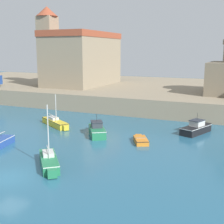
{
  "coord_description": "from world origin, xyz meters",
  "views": [
    {
      "loc": [
        17.22,
        -18.05,
        10.03
      ],
      "look_at": [
        0.57,
        19.03,
        2.0
      ],
      "focal_mm": 50.0,
      "sensor_mm": 36.0,
      "label": 1
    }
  ],
  "objects": [
    {
      "name": "motorboat_green_0",
      "position": [
        0.63,
        14.41,
        0.64
      ],
      "size": [
        3.96,
        5.06,
        2.61
      ],
      "color": "#237A4C",
      "rests_on": "ground"
    },
    {
      "name": "dinghy_orange_5",
      "position": [
        6.5,
        13.59,
        0.29
      ],
      "size": [
        2.51,
        3.45,
        0.61
      ],
      "color": "orange",
      "rests_on": "ground"
    },
    {
      "name": "sailboat_green_1",
      "position": [
        1.5,
        3.42,
        0.51
      ],
      "size": [
        4.46,
        4.96,
        5.57
      ],
      "color": "#237A4C",
      "rests_on": "ground"
    },
    {
      "name": "sailboat_yellow_2",
      "position": [
        -6.62,
        16.26,
        0.48
      ],
      "size": [
        6.03,
        4.19,
        4.35
      ],
      "color": "yellow",
      "rests_on": "ground"
    },
    {
      "name": "quay_seawall",
      "position": [
        0.0,
        45.89,
        1.41
      ],
      "size": [
        120.0,
        40.0,
        2.82
      ],
      "primitive_type": "cube",
      "color": "gray",
      "rests_on": "ground"
    },
    {
      "name": "ground_plane",
      "position": [
        0.0,
        0.0,
        0.0
      ],
      "size": [
        200.0,
        200.0,
        0.0
      ],
      "primitive_type": "plane",
      "color": "#28607F"
    },
    {
      "name": "motorboat_black_3",
      "position": [
        11.45,
        20.28,
        0.61
      ],
      "size": [
        3.28,
        5.55,
        2.55
      ],
      "color": "black",
      "rests_on": "ground"
    },
    {
      "name": "church",
      "position": [
        -16.64,
        40.33,
        8.64
      ],
      "size": [
        14.17,
        18.19,
        16.21
      ],
      "color": "gray",
      "rests_on": "quay_seawall"
    }
  ]
}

